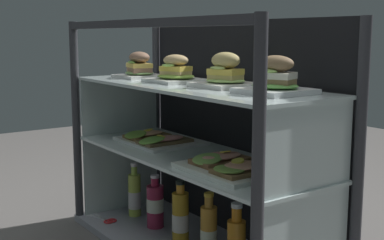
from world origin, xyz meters
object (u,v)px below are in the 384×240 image
object	(u,v)px
plated_roll_sandwich_far_left	(275,81)
juice_bottle_front_fourth	(180,217)
plated_roll_sandwich_center	(139,68)
plated_roll_sandwich_far_right	(176,73)
open_sandwich_tray_center	(230,166)
juice_bottle_front_right_end	(209,231)
juice_bottle_front_second	(155,205)
kitchen_scissors	(108,220)
plated_roll_sandwich_near_left_corner	(225,75)
juice_bottle_front_left_end	(135,195)
open_sandwich_tray_far_right	(156,139)

from	to	relation	value
plated_roll_sandwich_far_left	juice_bottle_front_fourth	distance (m)	0.74
plated_roll_sandwich_center	plated_roll_sandwich_far_right	size ratio (longest dim) A/B	0.93
plated_roll_sandwich_center	open_sandwich_tray_center	distance (m)	0.72
plated_roll_sandwich_far_left	juice_bottle_front_right_end	world-z (taller)	plated_roll_sandwich_far_left
plated_roll_sandwich_far_right	juice_bottle_front_right_end	size ratio (longest dim) A/B	0.81
plated_roll_sandwich_center	juice_bottle_front_second	bearing A→B (deg)	-2.74
juice_bottle_front_second	kitchen_scissors	xyz separation A→B (m)	(-0.18, -0.14, -0.09)
plated_roll_sandwich_near_left_corner	juice_bottle_front_fourth	bearing A→B (deg)	-166.05
juice_bottle_front_second	plated_roll_sandwich_near_left_corner	bearing A→B (deg)	7.16
plated_roll_sandwich_center	kitchen_scissors	size ratio (longest dim) A/B	1.08
plated_roll_sandwich_near_left_corner	juice_bottle_front_second	world-z (taller)	plated_roll_sandwich_near_left_corner
open_sandwich_tray_center	juice_bottle_front_second	xyz separation A→B (m)	(-0.53, 0.03, -0.29)
plated_roll_sandwich_near_left_corner	juice_bottle_front_left_end	world-z (taller)	plated_roll_sandwich_near_left_corner
plated_roll_sandwich_far_right	plated_roll_sandwich_near_left_corner	size ratio (longest dim) A/B	0.99
plated_roll_sandwich_center	open_sandwich_tray_far_right	size ratio (longest dim) A/B	0.54
juice_bottle_front_second	juice_bottle_front_fourth	distance (m)	0.19
open_sandwich_tray_center	juice_bottle_front_fourth	bearing A→B (deg)	174.91
plated_roll_sandwich_far_right	plated_roll_sandwich_far_left	size ratio (longest dim) A/B	0.98
plated_roll_sandwich_center	plated_roll_sandwich_near_left_corner	size ratio (longest dim) A/B	0.92
plated_roll_sandwich_center	plated_roll_sandwich_far_left	size ratio (longest dim) A/B	0.91
plated_roll_sandwich_far_right	juice_bottle_front_right_end	xyz separation A→B (m)	(0.23, -0.01, -0.57)
plated_roll_sandwich_near_left_corner	juice_bottle_front_second	size ratio (longest dim) A/B	0.87
juice_bottle_front_left_end	juice_bottle_front_fourth	bearing A→B (deg)	-0.16
juice_bottle_front_second	open_sandwich_tray_far_right	bearing A→B (deg)	100.79
open_sandwich_tray_center	juice_bottle_front_right_end	bearing A→B (deg)	166.19
plated_roll_sandwich_far_right	juice_bottle_front_second	world-z (taller)	plated_roll_sandwich_far_right
plated_roll_sandwich_far_right	kitchen_scissors	bearing A→B (deg)	-155.21
plated_roll_sandwich_near_left_corner	plated_roll_sandwich_far_left	bearing A→B (deg)	-2.02
plated_roll_sandwich_center	juice_bottle_front_left_end	size ratio (longest dim) A/B	0.75
plated_roll_sandwich_center	plated_roll_sandwich_far_left	distance (m)	0.79
open_sandwich_tray_far_right	open_sandwich_tray_center	distance (m)	0.54
open_sandwich_tray_far_right	open_sandwich_tray_center	size ratio (longest dim) A/B	1.00
plated_roll_sandwich_far_right	plated_roll_sandwich_far_left	distance (m)	0.52
plated_roll_sandwich_center	open_sandwich_tray_far_right	world-z (taller)	plated_roll_sandwich_center
open_sandwich_tray_center	plated_roll_sandwich_far_right	bearing A→B (deg)	173.27
open_sandwich_tray_center	juice_bottle_front_second	distance (m)	0.61
plated_roll_sandwich_near_left_corner	juice_bottle_front_right_end	xyz separation A→B (m)	(-0.03, -0.04, -0.58)
plated_roll_sandwich_far_right	open_sandwich_tray_far_right	world-z (taller)	plated_roll_sandwich_far_right
plated_roll_sandwich_near_left_corner	plated_roll_sandwich_far_left	world-z (taller)	plated_roll_sandwich_near_left_corner
plated_roll_sandwich_far_right	plated_roll_sandwich_near_left_corner	xyz separation A→B (m)	(0.26, 0.04, 0.01)
plated_roll_sandwich_center	juice_bottle_front_right_end	bearing A→B (deg)	0.35
plated_roll_sandwich_near_left_corner	juice_bottle_front_second	xyz separation A→B (m)	(-0.40, -0.05, -0.58)
juice_bottle_front_left_end	plated_roll_sandwich_near_left_corner	bearing A→B (deg)	5.01
kitchen_scissors	plated_roll_sandwich_center	bearing A→B (deg)	68.29
plated_roll_sandwich_far_left	juice_bottle_front_right_end	xyz separation A→B (m)	(-0.29, -0.03, -0.58)
juice_bottle_front_fourth	juice_bottle_front_left_end	bearing A→B (deg)	179.84
juice_bottle_front_left_end	open_sandwich_tray_far_right	bearing A→B (deg)	3.51
open_sandwich_tray_center	kitchen_scissors	distance (m)	0.82
juice_bottle_front_fourth	open_sandwich_tray_far_right	bearing A→B (deg)	176.53
plated_roll_sandwich_far_left	kitchen_scissors	world-z (taller)	plated_roll_sandwich_far_left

